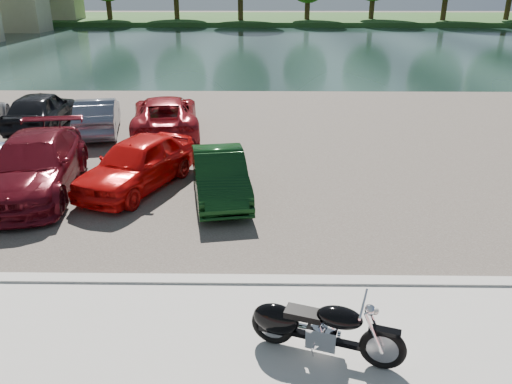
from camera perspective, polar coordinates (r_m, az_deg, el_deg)
ground at (r=8.00m, az=-0.03°, el=-18.49°), size 200.00×200.00×0.00m
kerb at (r=9.55m, az=0.16°, el=-10.22°), size 60.00×0.30×0.14m
parking_lot at (r=17.80m, az=0.51°, el=5.65°), size 60.00×18.00×0.04m
river at (r=46.30m, az=0.75°, el=16.30°), size 120.00×40.00×0.00m
far_bank at (r=78.16m, az=0.81°, el=19.19°), size 120.00×24.00×0.60m
motorcycle at (r=7.72m, az=6.40°, el=-14.99°), size 2.26×1.04×1.05m
car_3 at (r=14.52m, az=-23.98°, el=2.80°), size 2.88×5.44×1.50m
car_4 at (r=13.95m, az=-13.44°, el=3.22°), size 3.08×4.46×1.41m
car_5 at (r=13.02m, az=-4.17°, el=1.97°), size 1.94×3.91×1.23m
car_8 at (r=20.97m, az=-23.36°, el=8.59°), size 1.97×4.41×1.47m
car_9 at (r=19.67m, az=-17.62°, el=8.31°), size 2.24×4.21×1.32m
car_10 at (r=19.03m, az=-10.33°, el=8.68°), size 3.15×5.37×1.40m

